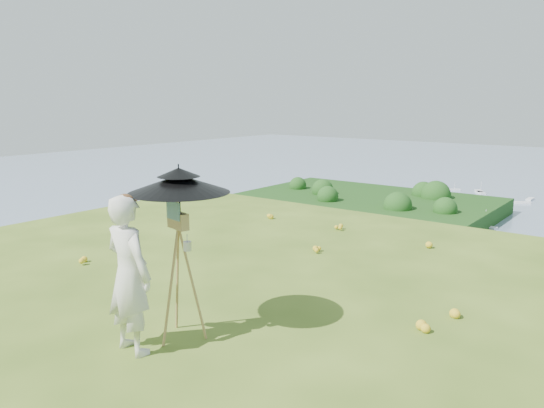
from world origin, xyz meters
The scene contains 7 objects.
ground centered at (0.00, 0.00, 0.00)m, with size 14.00×14.00×0.00m, color #455F1B.
peninsula centered at (-75.00, 155.00, -29.00)m, with size 90.00×60.00×12.00m, color #123D10, non-canonical shape.
wildflowers centered at (0.00, 0.25, 0.06)m, with size 10.00×10.50×0.12m, color gold, non-canonical shape.
painter centered at (0.31, -1.46, 0.91)m, with size 0.66×0.43×1.82m, color beige.
field_easel centered at (0.50, -0.88, 0.84)m, with size 0.64×0.64×1.68m, color #9E7242, non-canonical shape.
sun_umbrella centered at (0.50, -0.85, 1.74)m, with size 1.17×1.17×0.72m, color black, non-canonical shape.
painter_cap centered at (0.31, -1.46, 1.76)m, with size 0.21×0.25×0.10m, color #DE7A7A, non-canonical shape.
Camera 1 is at (4.97, -4.98, 2.81)m, focal length 35.00 mm.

